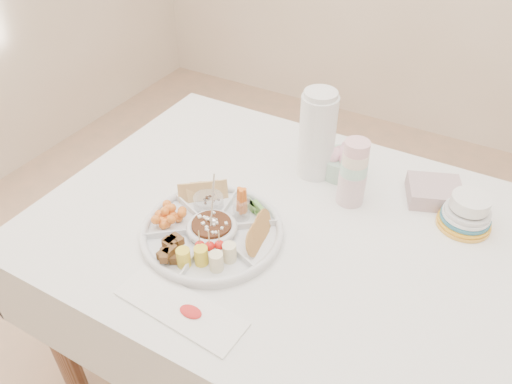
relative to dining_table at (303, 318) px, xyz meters
The scene contains 16 objects.
floor 0.38m from the dining_table, ahead, with size 4.00×4.00×0.00m, color tan.
dining_table is the anchor object (origin of this frame).
party_tray 0.48m from the dining_table, 147.30° to the right, with size 0.38×0.38×0.04m, color silver.
bean_dip 0.49m from the dining_table, 147.30° to the right, with size 0.11×0.11×0.04m, color #341A0D.
tortillas 0.45m from the dining_table, 127.83° to the right, with size 0.09×0.09×0.05m, color #AE863E, non-canonical shape.
carrot_cucumber 0.48m from the dining_table, behind, with size 0.10×0.10×0.09m, color orange, non-canonical shape.
pita_raisins 0.52m from the dining_table, behind, with size 0.12×0.12×0.06m, color #E19353, non-canonical shape.
cherries 0.57m from the dining_table, 155.14° to the right, with size 0.11×0.11×0.05m, color orange, non-canonical shape.
granola_chunks 0.56m from the dining_table, 135.87° to the right, with size 0.10×0.10×0.04m, color #3F2610, non-canonical shape.
banana_tomato 0.52m from the dining_table, 120.57° to the right, with size 0.11×0.11×0.09m, color #D0CA50, non-canonical shape.
cup_stack 0.52m from the dining_table, 76.72° to the left, with size 0.08×0.08×0.22m, color silver.
thermos 0.59m from the dining_table, 112.47° to the left, with size 0.11×0.11×0.29m, color white.
flower_bowl 0.52m from the dining_table, 96.19° to the left, with size 0.13×0.13×0.10m, color #A9E2C2.
napkin_stack 0.57m from the dining_table, 50.50° to the left, with size 0.15×0.13×0.05m, color #B6979C.
plate_stack 0.60m from the dining_table, 32.99° to the left, with size 0.15×0.15×0.09m, color #DED455.
placemat 0.57m from the dining_table, 111.73° to the right, with size 0.33×0.11×0.01m, color white.
Camera 1 is at (0.36, -0.95, 1.70)m, focal length 35.00 mm.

